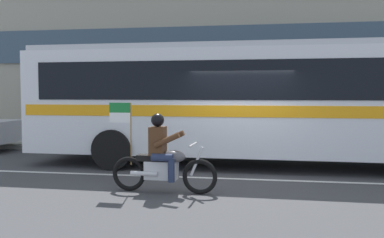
{
  "coord_description": "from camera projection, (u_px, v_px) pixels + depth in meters",
  "views": [
    {
      "loc": [
        0.52,
        -10.17,
        1.96
      ],
      "look_at": [
        -1.13,
        -0.36,
        1.35
      ],
      "focal_mm": 39.39,
      "sensor_mm": 36.0,
      "label": 1
    }
  ],
  "objects": [
    {
      "name": "ground_plane",
      "position": [
        240.0,
        174.0,
        10.22
      ],
      "size": [
        60.0,
        60.0,
        0.0
      ],
      "primitive_type": "plane",
      "color": "#3D3D3F"
    },
    {
      "name": "sidewalk_curb",
      "position": [
        248.0,
        145.0,
        15.23
      ],
      "size": [
        28.0,
        3.8,
        0.15
      ],
      "primitive_type": "cube",
      "color": "gray",
      "rests_on": "ground_plane"
    },
    {
      "name": "lane_center_stripe",
      "position": [
        239.0,
        179.0,
        9.63
      ],
      "size": [
        26.6,
        0.14,
        0.01
      ],
      "primitive_type": "cube",
      "color": "silver",
      "rests_on": "ground_plane"
    },
    {
      "name": "office_building_facade",
      "position": [
        251.0,
        1.0,
        17.14
      ],
      "size": [
        28.0,
        0.89,
        11.39
      ],
      "color": "gray",
      "rests_on": "ground_plane"
    },
    {
      "name": "transit_bus",
      "position": [
        273.0,
        96.0,
        11.15
      ],
      "size": [
        13.12,
        2.77,
        3.22
      ],
      "color": "silver",
      "rests_on": "ground_plane"
    },
    {
      "name": "motorcycle_with_rider",
      "position": [
        162.0,
        159.0,
        8.29
      ],
      "size": [
        2.2,
        0.64,
        1.78
      ],
      "color": "black",
      "rests_on": "ground_plane"
    },
    {
      "name": "fire_hydrant",
      "position": [
        311.0,
        137.0,
        13.87
      ],
      "size": [
        0.22,
        0.3,
        0.75
      ],
      "color": "gold",
      "rests_on": "sidewalk_curb"
    }
  ]
}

